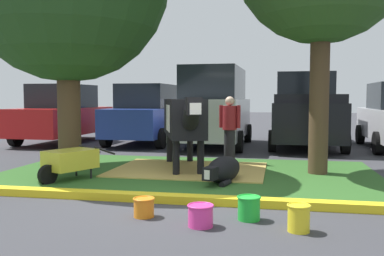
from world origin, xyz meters
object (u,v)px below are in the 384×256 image
(person_handler, at_px, (230,128))
(suv_dark_grey, at_px, (214,107))
(pickup_truck_maroon, at_px, (306,112))
(bucket_orange, at_px, (144,207))
(bucket_yellow, at_px, (299,217))
(wheelbarrow, at_px, (69,160))
(bucket_pink, at_px, (201,215))
(sedan_red, at_px, (63,114))
(bucket_green, at_px, (249,208))
(calf_lying, at_px, (223,170))
(cow_holstein, at_px, (184,118))
(sedan_blue, at_px, (147,115))

(person_handler, distance_m, suv_dark_grey, 3.70)
(pickup_truck_maroon, bearing_deg, bucket_orange, -106.68)
(person_handler, distance_m, bucket_yellow, 5.15)
(wheelbarrow, relative_size, bucket_pink, 4.76)
(person_handler, distance_m, wheelbarrow, 3.82)
(suv_dark_grey, bearing_deg, sedan_red, 178.84)
(bucket_orange, distance_m, bucket_pink, 0.85)
(bucket_green, xyz_separation_m, pickup_truck_maroon, (1.32, 8.82, 0.95))
(calf_lying, xyz_separation_m, suv_dark_grey, (-0.97, 5.81, 1.03))
(suv_dark_grey, bearing_deg, calf_lying, -80.50)
(bucket_yellow, bearing_deg, pickup_truck_maroon, 85.52)
(bucket_pink, bearing_deg, sedan_red, 126.29)
(calf_lying, bearing_deg, bucket_green, -75.35)
(wheelbarrow, distance_m, bucket_green, 3.99)
(person_handler, height_order, bucket_yellow, person_handler)
(bucket_green, bearing_deg, bucket_yellow, -31.53)
(sedan_red, bearing_deg, wheelbarrow, -61.40)
(calf_lying, relative_size, bucket_orange, 4.60)
(bucket_green, bearing_deg, suv_dark_grey, 101.00)
(cow_holstein, height_order, bucket_yellow, cow_holstein)
(bucket_orange, height_order, pickup_truck_maroon, pickup_truck_maroon)
(suv_dark_grey, bearing_deg, bucket_orange, -88.47)
(person_handler, distance_m, bucket_pink, 5.01)
(bucket_pink, bearing_deg, pickup_truck_maroon, 78.48)
(calf_lying, bearing_deg, bucket_pink, -88.97)
(bucket_pink, relative_size, bucket_yellow, 1.02)
(bucket_pink, relative_size, suv_dark_grey, 0.07)
(bucket_pink, bearing_deg, bucket_yellow, 1.27)
(bucket_yellow, relative_size, sedan_blue, 0.07)
(person_handler, distance_m, pickup_truck_maroon, 4.72)
(wheelbarrow, distance_m, bucket_yellow, 4.69)
(person_handler, relative_size, suv_dark_grey, 0.34)
(calf_lying, relative_size, sedan_red, 0.30)
(bucket_pink, distance_m, sedan_blue, 9.65)
(bucket_orange, height_order, bucket_yellow, bucket_yellow)
(person_handler, relative_size, bucket_yellow, 4.96)
(person_handler, bearing_deg, bucket_orange, -97.79)
(sedan_red, bearing_deg, bucket_green, -50.07)
(wheelbarrow, relative_size, bucket_yellow, 4.86)
(bucket_green, relative_size, pickup_truck_maroon, 0.06)
(calf_lying, relative_size, pickup_truck_maroon, 0.24)
(wheelbarrow, xyz_separation_m, bucket_yellow, (4.07, -2.32, -0.22))
(calf_lying, relative_size, wheelbarrow, 0.85)
(bucket_green, bearing_deg, person_handler, 98.96)
(cow_holstein, height_order, bucket_pink, cow_holstein)
(bucket_yellow, relative_size, sedan_red, 0.07)
(sedan_red, distance_m, suv_dark_grey, 5.33)
(bucket_yellow, relative_size, suv_dark_grey, 0.07)
(calf_lying, relative_size, suv_dark_grey, 0.29)
(suv_dark_grey, bearing_deg, bucket_green, -79.00)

